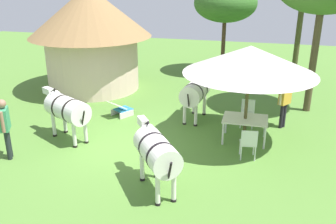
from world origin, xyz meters
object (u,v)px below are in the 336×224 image
at_px(shade_umbrella, 250,60).
at_px(guest_beside_umbrella, 285,99).
at_px(patio_dining_table, 245,121).
at_px(patio_chair_near_lawn, 249,142).
at_px(zebra_nearest_camera, 66,109).
at_px(standing_watcher, 5,124).
at_px(thatched_hut, 91,32).
at_px(zebra_by_umbrella, 156,151).
at_px(patio_chair_east_end, 248,111).
at_px(striped_lounge_chair, 121,109).
at_px(acacia_tree_far_lawn, 225,3).
at_px(zebra_toward_hut, 196,91).

height_order(shade_umbrella, guest_beside_umbrella, shade_umbrella).
bearing_deg(patio_dining_table, patio_chair_near_lawn, -81.72).
height_order(shade_umbrella, zebra_nearest_camera, shade_umbrella).
relative_size(standing_watcher, zebra_nearest_camera, 0.88).
xyz_separation_m(patio_dining_table, zebra_nearest_camera, (-5.26, -1.23, 0.34)).
distance_m(thatched_hut, patio_chair_near_lawn, 8.79).
bearing_deg(guest_beside_umbrella, thatched_hut, 108.57).
distance_m(standing_watcher, zebra_by_umbrella, 4.42).
xyz_separation_m(shade_umbrella, zebra_nearest_camera, (-5.26, -1.23, -1.53)).
relative_size(patio_chair_east_end, striped_lounge_chair, 0.93).
distance_m(patio_dining_table, patio_chair_near_lawn, 1.21).
height_order(standing_watcher, zebra_nearest_camera, standing_watcher).
xyz_separation_m(striped_lounge_chair, acacia_tree_far_lawn, (2.82, 6.86, 3.16)).
bearing_deg(zebra_nearest_camera, zebra_toward_hut, -24.32).
distance_m(zebra_nearest_camera, zebra_by_umbrella, 3.97).
height_order(thatched_hut, zebra_toward_hut, thatched_hut).
bearing_deg(acacia_tree_far_lawn, zebra_by_umbrella, -91.32).
bearing_deg(patio_dining_table, patio_chair_east_end, 89.06).
bearing_deg(standing_watcher, thatched_hut, 156.20).
xyz_separation_m(thatched_hut, patio_chair_near_lawn, (6.93, -5.04, -1.94)).
distance_m(patio_chair_near_lawn, standing_watcher, 6.63).
xyz_separation_m(patio_dining_table, standing_watcher, (-6.25, -2.77, 0.38)).
xyz_separation_m(patio_chair_east_end, acacia_tree_far_lawn, (-1.62, 6.67, 2.89)).
bearing_deg(patio_chair_east_end, striped_lounge_chair, 3.41).
xyz_separation_m(patio_chair_east_end, zebra_nearest_camera, (-5.28, -2.43, 0.48)).
bearing_deg(striped_lounge_chair, standing_watcher, -84.09).
distance_m(shade_umbrella, patio_chair_east_end, 2.34).
height_order(guest_beside_umbrella, zebra_toward_hut, guest_beside_umbrella).
relative_size(thatched_hut, guest_beside_umbrella, 3.10).
xyz_separation_m(thatched_hut, guest_beside_umbrella, (7.92, -2.48, -1.47)).
height_order(guest_beside_umbrella, zebra_nearest_camera, guest_beside_umbrella).
distance_m(standing_watcher, striped_lounge_chair, 4.27).
bearing_deg(striped_lounge_chair, shade_umbrella, 18.89).
relative_size(shade_umbrella, patio_dining_table, 2.89).
relative_size(guest_beside_umbrella, zebra_by_umbrella, 0.89).
height_order(standing_watcher, zebra_toward_hut, standing_watcher).
bearing_deg(zebra_toward_hut, standing_watcher, -131.11).
relative_size(patio_dining_table, zebra_toward_hut, 0.63).
bearing_deg(shade_umbrella, zebra_nearest_camera, -166.82).
height_order(patio_dining_table, acacia_tree_far_lawn, acacia_tree_far_lawn).
bearing_deg(standing_watcher, zebra_nearest_camera, 119.09).
bearing_deg(patio_dining_table, zebra_toward_hut, 142.14).
bearing_deg(standing_watcher, striped_lounge_chair, 125.92).
xyz_separation_m(patio_chair_east_end, standing_watcher, (-6.27, -3.97, 0.52)).
xyz_separation_m(striped_lounge_chair, zebra_by_umbrella, (2.56, -4.27, 0.77)).
xyz_separation_m(shade_umbrella, striped_lounge_chair, (-4.42, 1.01, -2.28)).
bearing_deg(striped_lounge_chair, thatched_hut, 161.32).
relative_size(patio_chair_near_lawn, zebra_by_umbrella, 0.48).
distance_m(shade_umbrella, zebra_toward_hut, 2.72).
bearing_deg(patio_dining_table, zebra_by_umbrella, -119.58).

